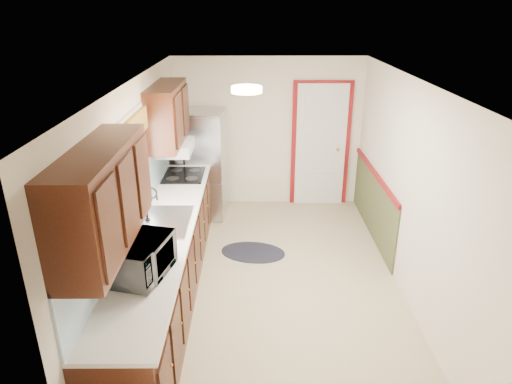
{
  "coord_description": "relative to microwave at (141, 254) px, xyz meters",
  "views": [
    {
      "loc": [
        -0.24,
        -4.64,
        3.12
      ],
      "look_at": [
        -0.21,
        0.14,
        1.15
      ],
      "focal_mm": 32.0,
      "sensor_mm": 36.0,
      "label": 1
    }
  ],
  "objects": [
    {
      "name": "room_shell",
      "position": [
        1.2,
        1.24,
        0.06
      ],
      "size": [
        3.2,
        5.2,
        2.52
      ],
      "color": "tan",
      "rests_on": "ground"
    },
    {
      "name": "kitchen_run",
      "position": [
        -0.04,
        0.95,
        -0.33
      ],
      "size": [
        0.63,
        4.0,
        2.2
      ],
      "color": "#37170C",
      "rests_on": "ground"
    },
    {
      "name": "back_wall_trim",
      "position": [
        2.19,
        3.45,
        -0.25
      ],
      "size": [
        1.12,
        2.3,
        2.08
      ],
      "color": "maroon",
      "rests_on": "ground"
    },
    {
      "name": "ceiling_fixture",
      "position": [
        0.9,
        1.04,
        1.22
      ],
      "size": [
        0.3,
        0.3,
        0.06
      ],
      "primitive_type": "cylinder",
      "color": "#FFD88C",
      "rests_on": "room_shell"
    },
    {
      "name": "microwave",
      "position": [
        0.0,
        0.0,
        0.0
      ],
      "size": [
        0.47,
        0.66,
        0.41
      ],
      "primitive_type": "imported",
      "rotation": [
        0.0,
        0.0,
        1.33
      ],
      "color": "white",
      "rests_on": "kitchen_run"
    },
    {
      "name": "refrigerator",
      "position": [
        0.18,
        3.29,
        -0.31
      ],
      "size": [
        0.77,
        0.74,
        1.66
      ],
      "rotation": [
        0.0,
        0.0,
        -0.12
      ],
      "color": "#B7B7BC",
      "rests_on": "ground"
    },
    {
      "name": "rug",
      "position": [
        0.96,
        2.0,
        -1.14
      ],
      "size": [
        0.97,
        0.72,
        0.01
      ],
      "primitive_type": "ellipsoid",
      "rotation": [
        0.0,
        0.0,
        -0.2
      ],
      "color": "black",
      "rests_on": "ground"
    },
    {
      "name": "cooktop",
      "position": [
        0.01,
        2.47,
        -0.19
      ],
      "size": [
        0.54,
        0.64,
        0.02
      ],
      "primitive_type": "cube",
      "color": "black",
      "rests_on": "kitchen_run"
    }
  ]
}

